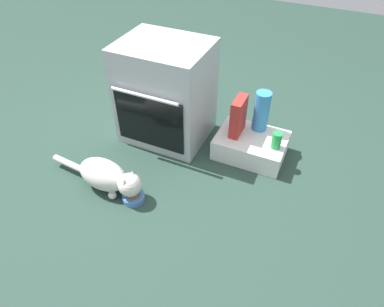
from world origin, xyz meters
The scene contains 8 objects.
ground centered at (0.00, 0.00, 0.00)m, with size 8.00×8.00×0.00m, color #284238.
oven centered at (-0.09, 0.43, 0.37)m, with size 0.62×0.55×0.74m.
pantry_cabinet centered at (0.57, 0.47, 0.08)m, with size 0.49×0.36×0.16m, color white.
food_bowl centered at (0.03, -0.28, 0.03)m, with size 0.14×0.14×0.08m.
cat centered at (-0.17, -0.26, 0.12)m, with size 0.74×0.23×0.22m.
water_bottle centered at (0.59, 0.58, 0.31)m, with size 0.11×0.11×0.30m, color #388CD1.
soda_can centered at (0.75, 0.42, 0.22)m, with size 0.07×0.07×0.12m, color green.
cereal_box centered at (0.45, 0.47, 0.30)m, with size 0.07×0.18×0.28m, color #B72D28.
Camera 1 is at (0.97, -1.44, 1.68)m, focal length 31.99 mm.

